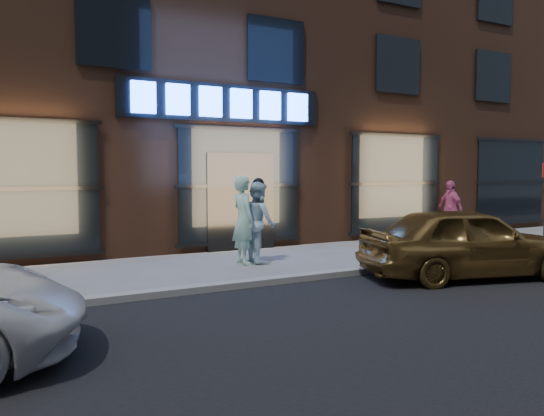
% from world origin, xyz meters
% --- Properties ---
extents(ground, '(90.00, 90.00, 0.00)m').
position_xyz_m(ground, '(0.00, 0.00, 0.00)').
color(ground, slate).
rests_on(ground, ground).
extents(curb, '(60.00, 0.25, 0.12)m').
position_xyz_m(curb, '(0.00, 0.00, 0.06)').
color(curb, gray).
rests_on(curb, ground).
extents(storefront_building, '(30.20, 8.28, 10.30)m').
position_xyz_m(storefront_building, '(-0.00, 7.99, 5.15)').
color(storefront_building, '#54301E').
rests_on(storefront_building, ground).
extents(man_bowtie, '(0.45, 0.68, 1.87)m').
position_xyz_m(man_bowtie, '(-0.80, 2.07, 0.93)').
color(man_bowtie, '#A8DEC2').
rests_on(man_bowtie, ground).
extents(man_cap, '(0.69, 0.87, 1.74)m').
position_xyz_m(man_cap, '(-0.42, 2.11, 0.87)').
color(man_cap, white).
rests_on(man_cap, ground).
extents(passerby, '(0.51, 1.02, 1.68)m').
position_xyz_m(passerby, '(6.73, 3.50, 0.84)').
color(passerby, '#DC5A92').
rests_on(passerby, ground).
extents(gold_sedan, '(4.17, 2.53, 1.33)m').
position_xyz_m(gold_sedan, '(2.17, -1.21, 0.66)').
color(gold_sedan, brown).
rests_on(gold_sedan, ground).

